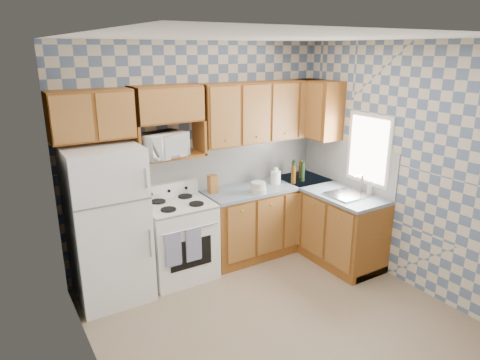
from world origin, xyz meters
name	(u,v)px	position (x,y,z in m)	size (l,w,h in m)	color
floor	(274,316)	(0.00, 0.00, 0.00)	(3.40, 3.40, 0.00)	#846B53
back_wall	(200,156)	(0.00, 1.60, 1.35)	(3.40, 0.02, 2.70)	slate
right_wall	(400,166)	(1.70, 0.00, 1.35)	(0.02, 3.20, 2.70)	slate
backsplash_back	(229,163)	(0.40, 1.59, 1.20)	(2.60, 0.01, 0.56)	white
backsplash_right	(346,163)	(1.69, 0.80, 1.20)	(0.01, 1.60, 0.56)	white
refrigerator	(108,225)	(-1.27, 1.25, 0.84)	(0.75, 0.70, 1.68)	white
stove_body	(179,241)	(-0.47, 1.28, 0.45)	(0.76, 0.65, 0.90)	white
cooktop	(177,204)	(-0.47, 1.28, 0.91)	(0.76, 0.65, 0.03)	silver
backguard	(168,190)	(-0.47, 1.55, 1.00)	(0.76, 0.08, 0.17)	white
dish_towel_left	(173,250)	(-0.68, 0.93, 0.54)	(0.18, 0.03, 0.39)	navy
dish_towel_right	(194,244)	(-0.44, 0.93, 0.54)	(0.18, 0.03, 0.39)	navy
base_cabinets_back	(268,219)	(0.82, 1.30, 0.44)	(1.75, 0.60, 0.88)	brown
base_cabinets_right	(326,222)	(1.40, 0.80, 0.44)	(0.60, 1.60, 0.88)	brown
countertop_back	(269,186)	(0.82, 1.30, 0.90)	(1.77, 0.63, 0.04)	slate
countertop_right	(328,189)	(1.40, 0.80, 0.90)	(0.63, 1.60, 0.04)	slate
upper_cabinets_back	(264,111)	(0.82, 1.44, 1.85)	(1.75, 0.33, 0.74)	brown
upper_cabinets_fridge	(91,115)	(-1.29, 1.44, 1.97)	(0.82, 0.33, 0.50)	brown
upper_cabinets_right	(316,109)	(1.53, 1.25, 1.85)	(0.33, 0.70, 0.74)	brown
microwave_shelf	(170,156)	(-0.47, 1.44, 1.44)	(0.80, 0.33, 0.03)	brown
microwave	(163,145)	(-0.57, 1.38, 1.59)	(0.50, 0.34, 0.28)	white
sink	(348,195)	(1.40, 0.45, 0.93)	(0.48, 0.40, 0.03)	#B7B7BC
window	(369,149)	(1.69, 0.45, 1.45)	(0.02, 0.66, 0.86)	white
bottle_0	(294,171)	(1.19, 1.24, 1.06)	(0.06, 0.06, 0.27)	black
bottle_1	(303,172)	(1.29, 1.18, 1.05)	(0.06, 0.06, 0.25)	black
bottle_2	(301,170)	(1.34, 1.28, 1.04)	(0.06, 0.06, 0.24)	#512F09
bottle_3	(293,175)	(1.12, 1.16, 1.03)	(0.06, 0.06, 0.22)	#512F09
knife_block	(213,184)	(0.05, 1.38, 1.03)	(0.10, 0.10, 0.22)	brown
electric_kettle	(276,177)	(0.93, 1.29, 1.00)	(0.13, 0.13, 0.17)	white
food_containers	(258,188)	(0.52, 1.09, 0.99)	(0.20, 0.20, 0.14)	beige
soap_bottle	(370,188)	(1.62, 0.33, 1.01)	(0.06, 0.06, 0.17)	beige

